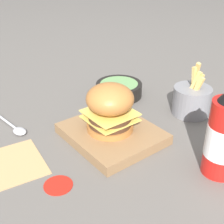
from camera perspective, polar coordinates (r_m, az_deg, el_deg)
The scene contains 8 objects.
ground_plane at distance 0.76m, azimuth -2.06°, elevation -6.53°, with size 6.00×6.00×0.00m, color #5B5651.
serving_board at distance 0.79m, azimuth 0.00°, elevation -3.99°, with size 0.23×0.20×0.03m.
burger at distance 0.75m, azimuth -0.37°, elevation 0.86°, with size 0.12×0.12×0.12m.
fries_basket at distance 0.92m, azimuth 14.36°, elevation 2.17°, with size 0.11×0.11×0.15m.
side_bowl at distance 1.00m, azimuth 1.27°, elevation 4.23°, with size 0.15×0.15×0.04m.
spoon at distance 0.87m, azimuth -17.41°, elevation -2.69°, with size 0.18×0.04×0.01m.
ketchup_puddle at distance 0.66m, azimuth -9.81°, elevation -13.00°, with size 0.06×0.06×0.00m.
parchment_square at distance 0.74m, azimuth -18.50°, elevation -9.18°, with size 0.17×0.17×0.00m.
Camera 1 is at (0.51, -0.36, 0.44)m, focal length 50.00 mm.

